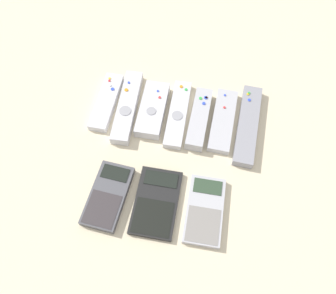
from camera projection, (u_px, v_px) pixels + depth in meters
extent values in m
plane|color=beige|center=(165.00, 163.00, 0.73)|extent=(3.00, 3.00, 0.00)
cube|color=silver|center=(107.00, 102.00, 0.80)|extent=(0.04, 0.17, 0.02)
cylinder|color=red|center=(109.00, 81.00, 0.82)|extent=(0.01, 0.01, 0.00)
cylinder|color=yellow|center=(110.00, 78.00, 0.83)|extent=(0.01, 0.01, 0.00)
cylinder|color=blue|center=(113.00, 89.00, 0.81)|extent=(0.01, 0.01, 0.00)
cylinder|color=silver|center=(110.00, 86.00, 0.82)|extent=(0.01, 0.01, 0.00)
cube|color=silver|center=(127.00, 106.00, 0.79)|extent=(0.05, 0.21, 0.02)
cylinder|color=#99999E|center=(125.00, 111.00, 0.77)|extent=(0.03, 0.03, 0.00)
cylinder|color=blue|center=(129.00, 83.00, 0.81)|extent=(0.01, 0.01, 0.00)
cylinder|color=orange|center=(126.00, 90.00, 0.80)|extent=(0.01, 0.01, 0.00)
cube|color=silver|center=(153.00, 109.00, 0.79)|extent=(0.06, 0.15, 0.03)
cylinder|color=#99999E|center=(151.00, 111.00, 0.77)|extent=(0.02, 0.02, 0.00)
cylinder|color=blue|center=(158.00, 91.00, 0.80)|extent=(0.01, 0.01, 0.00)
cylinder|color=red|center=(160.00, 97.00, 0.79)|extent=(0.01, 0.01, 0.00)
cube|color=silver|center=(178.00, 114.00, 0.79)|extent=(0.05, 0.19, 0.02)
cylinder|color=#99999E|center=(177.00, 116.00, 0.77)|extent=(0.03, 0.03, 0.00)
cylinder|color=orange|center=(183.00, 87.00, 0.82)|extent=(0.01, 0.01, 0.00)
cylinder|color=green|center=(186.00, 90.00, 0.81)|extent=(0.01, 0.01, 0.00)
cube|color=#B7B7BC|center=(199.00, 118.00, 0.77)|extent=(0.04, 0.16, 0.03)
cylinder|color=blue|center=(206.00, 98.00, 0.79)|extent=(0.01, 0.01, 0.00)
cylinder|color=blue|center=(204.00, 103.00, 0.78)|extent=(0.01, 0.01, 0.00)
cylinder|color=red|center=(206.00, 98.00, 0.79)|extent=(0.01, 0.01, 0.00)
cylinder|color=green|center=(200.00, 98.00, 0.79)|extent=(0.01, 0.01, 0.00)
cube|color=#B7B7BC|center=(223.00, 120.00, 0.78)|extent=(0.06, 0.18, 0.02)
cylinder|color=blue|center=(225.00, 95.00, 0.80)|extent=(0.01, 0.01, 0.00)
cylinder|color=red|center=(224.00, 107.00, 0.79)|extent=(0.01, 0.01, 0.00)
cube|color=gray|center=(248.00, 125.00, 0.77)|extent=(0.05, 0.22, 0.02)
cylinder|color=yellow|center=(248.00, 94.00, 0.80)|extent=(0.01, 0.01, 0.00)
cylinder|color=green|center=(249.00, 93.00, 0.80)|extent=(0.01, 0.01, 0.00)
cylinder|color=blue|center=(249.00, 100.00, 0.79)|extent=(0.01, 0.01, 0.00)
cube|color=#4C4C51|center=(108.00, 196.00, 0.69)|extent=(0.08, 0.15, 0.02)
cube|color=black|center=(115.00, 173.00, 0.70)|extent=(0.06, 0.04, 0.00)
cube|color=#352F31|center=(102.00, 209.00, 0.66)|extent=(0.07, 0.08, 0.00)
cube|color=black|center=(156.00, 202.00, 0.68)|extent=(0.09, 0.15, 0.01)
cube|color=black|center=(160.00, 179.00, 0.70)|extent=(0.07, 0.03, 0.00)
cube|color=black|center=(153.00, 217.00, 0.66)|extent=(0.08, 0.08, 0.00)
cube|color=#B2B2B7|center=(205.00, 210.00, 0.67)|extent=(0.08, 0.15, 0.01)
cube|color=#2D422D|center=(208.00, 187.00, 0.69)|extent=(0.06, 0.03, 0.00)
cube|color=gray|center=(203.00, 225.00, 0.65)|extent=(0.07, 0.07, 0.00)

